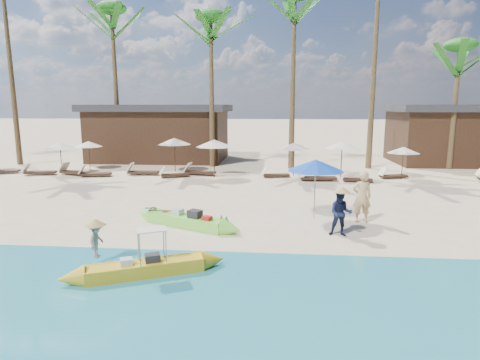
# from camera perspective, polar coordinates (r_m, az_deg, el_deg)

# --- Properties ---
(ground) EXTENTS (240.00, 240.00, 0.00)m
(ground) POSITION_cam_1_polar(r_m,az_deg,el_deg) (14.21, 0.60, -6.72)
(ground) COLOR beige
(ground) RESTS_ON ground
(wet_sand_strip) EXTENTS (240.00, 4.50, 0.01)m
(wet_sand_strip) POSITION_cam_1_polar(r_m,az_deg,el_deg) (9.56, -1.81, -15.54)
(wet_sand_strip) COLOR tan
(wet_sand_strip) RESTS_ON ground
(green_canoe) EXTENTS (4.69, 2.39, 0.64)m
(green_canoe) POSITION_cam_1_polar(r_m,az_deg,el_deg) (14.38, -7.70, -5.71)
(green_canoe) COLOR #77E646
(green_canoe) RESTS_ON ground
(yellow_canoe) EXTENTS (4.31, 2.17, 1.19)m
(yellow_canoe) POSITION_cam_1_polar(r_m,az_deg,el_deg) (10.57, -13.28, -12.08)
(yellow_canoe) COLOR gold
(yellow_canoe) RESTS_ON ground
(tourist) EXTENTS (0.72, 0.49, 1.91)m
(tourist) POSITION_cam_1_polar(r_m,az_deg,el_deg) (15.19, 16.95, -2.33)
(tourist) COLOR #DAB175
(tourist) RESTS_ON ground
(vendor_green) EXTENTS (0.82, 0.68, 1.53)m
(vendor_green) POSITION_cam_1_polar(r_m,az_deg,el_deg) (13.48, 14.14, -4.61)
(vendor_green) COLOR #131935
(vendor_green) RESTS_ON ground
(vendor_yellow) EXTENTS (0.37, 0.62, 0.95)m
(vendor_yellow) POSITION_cam_1_polar(r_m,az_deg,el_deg) (11.52, -19.73, -8.07)
(vendor_yellow) COLOR gray
(vendor_yellow) RESTS_ON ground
(blue_umbrella) EXTENTS (2.10, 2.10, 2.27)m
(blue_umbrella) POSITION_cam_1_polar(r_m,az_deg,el_deg) (15.06, 10.71, 2.08)
(blue_umbrella) COLOR #99999E
(blue_umbrella) RESTS_ON ground
(lounger_1_right) EXTENTS (1.75, 0.94, 0.57)m
(lounger_1_right) POSITION_cam_1_polar(r_m,az_deg,el_deg) (29.40, -30.58, 1.16)
(lounger_1_right) COLOR #382517
(lounger_1_right) RESTS_ON ground
(resort_parasol_2) EXTENTS (1.92, 1.92, 1.98)m
(resort_parasol_2) POSITION_cam_1_polar(r_m,az_deg,el_deg) (27.38, -24.24, 4.49)
(resort_parasol_2) COLOR #382517
(resort_parasol_2) RESTS_ON ground
(lounger_2_left) EXTENTS (2.00, 0.94, 0.66)m
(lounger_2_left) POSITION_cam_1_polar(r_m,az_deg,el_deg) (27.77, -26.81, 1.09)
(lounger_2_left) COLOR #382517
(lounger_2_left) RESTS_ON ground
(resort_parasol_3) EXTENTS (1.84, 1.84, 1.90)m
(resort_parasol_3) POSITION_cam_1_polar(r_m,az_deg,el_deg) (28.67, -20.75, 4.81)
(resort_parasol_3) COLOR #382517
(resort_parasol_3) RESTS_ON ground
(lounger_3_left) EXTENTS (2.06, 1.19, 0.67)m
(lounger_3_left) POSITION_cam_1_polar(r_m,az_deg,el_deg) (26.86, -22.70, 1.14)
(lounger_3_left) COLOR #382517
(lounger_3_left) RESTS_ON ground
(lounger_3_right) EXTENTS (1.97, 0.98, 0.64)m
(lounger_3_right) POSITION_cam_1_polar(r_m,az_deg,el_deg) (25.75, -20.13, 0.92)
(lounger_3_right) COLOR #382517
(lounger_3_right) RESTS_ON ground
(resort_parasol_4) EXTENTS (2.13, 2.13, 2.19)m
(resort_parasol_4) POSITION_cam_1_polar(r_m,az_deg,el_deg) (26.20, -9.32, 5.46)
(resort_parasol_4) COLOR #382517
(resort_parasol_4) RESTS_ON ground
(lounger_4_left) EXTENTS (2.00, 0.70, 0.67)m
(lounger_4_left) POSITION_cam_1_polar(r_m,az_deg,el_deg) (25.54, -13.89, 1.20)
(lounger_4_left) COLOR #382517
(lounger_4_left) RESTS_ON ground
(lounger_4_right) EXTENTS (1.79, 1.04, 0.58)m
(lounger_4_right) POSITION_cam_1_polar(r_m,az_deg,el_deg) (24.29, -9.57, 0.83)
(lounger_4_right) COLOR #382517
(lounger_4_right) RESTS_ON ground
(resort_parasol_5) EXTENTS (2.20, 2.20, 2.26)m
(resort_parasol_5) POSITION_cam_1_polar(r_m,az_deg,el_deg) (23.80, -3.71, 5.25)
(resort_parasol_5) COLOR #382517
(resort_parasol_5) RESTS_ON ground
(lounger_5_left) EXTENTS (2.03, 0.86, 0.67)m
(lounger_5_left) POSITION_cam_1_polar(r_m,az_deg,el_deg) (24.87, -5.97, 1.21)
(lounger_5_left) COLOR #382517
(lounger_5_left) RESTS_ON ground
(resort_parasol_6) EXTENTS (1.96, 1.96, 2.02)m
(resort_parasol_6) POSITION_cam_1_polar(r_m,az_deg,el_deg) (24.50, 7.71, 4.81)
(resort_parasol_6) COLOR #382517
(resort_parasol_6) RESTS_ON ground
(lounger_6_left) EXTENTS (1.70, 0.76, 0.56)m
(lounger_6_left) POSITION_cam_1_polar(r_m,az_deg,el_deg) (24.05, 4.89, 0.82)
(lounger_6_left) COLOR #382517
(lounger_6_left) RESTS_ON ground
(lounger_6_right) EXTENTS (1.71, 0.69, 0.56)m
(lounger_6_right) POSITION_cam_1_polar(r_m,az_deg,el_deg) (23.28, 10.25, 0.38)
(lounger_6_right) COLOR #382517
(lounger_6_right) RESTS_ON ground
(resort_parasol_7) EXTENTS (2.10, 2.10, 2.16)m
(resort_parasol_7) POSITION_cam_1_polar(r_m,az_deg,el_deg) (24.43, 14.33, 4.85)
(resort_parasol_7) COLOR #382517
(resort_parasol_7) RESTS_ON ground
(lounger_7_left) EXTENTS (2.01, 0.75, 0.67)m
(lounger_7_left) POSITION_cam_1_polar(r_m,az_deg,el_deg) (23.23, 10.91, 0.42)
(lounger_7_left) COLOR #382517
(lounger_7_left) RESTS_ON ground
(lounger_7_right) EXTENTS (1.74, 0.75, 0.57)m
(lounger_7_right) POSITION_cam_1_polar(r_m,az_deg,el_deg) (23.42, 16.07, 0.20)
(lounger_7_right) COLOR #382517
(lounger_7_right) RESTS_ON ground
(resort_parasol_8) EXTENTS (1.82, 1.82, 1.87)m
(resort_parasol_8) POSITION_cam_1_polar(r_m,az_deg,el_deg) (25.12, 22.23, 3.96)
(resort_parasol_8) COLOR #382517
(resort_parasol_8) RESTS_ON ground
(lounger_8_left) EXTENTS (1.77, 0.92, 0.57)m
(lounger_8_left) POSITION_cam_1_polar(r_m,az_deg,el_deg) (25.25, 20.74, 0.65)
(lounger_8_left) COLOR #382517
(lounger_8_left) RESTS_ON ground
(palm_1) EXTENTS (2.08, 2.08, 13.60)m
(palm_1) POSITION_cam_1_polar(r_m,az_deg,el_deg) (33.95, -30.47, 20.34)
(palm_1) COLOR brown
(palm_1) RESTS_ON ground
(palm_2) EXTENTS (2.08, 2.08, 11.33)m
(palm_2) POSITION_cam_1_polar(r_m,az_deg,el_deg) (31.23, -17.64, 19.18)
(palm_2) COLOR brown
(palm_2) RESTS_ON ground
(palm_3) EXTENTS (2.08, 2.08, 10.52)m
(palm_3) POSITION_cam_1_polar(r_m,az_deg,el_deg) (28.49, -4.15, 19.28)
(palm_3) COLOR brown
(palm_3) RESTS_ON ground
(palm_4) EXTENTS (2.08, 2.08, 11.70)m
(palm_4) POSITION_cam_1_polar(r_m,az_deg,el_deg) (28.06, 7.71, 21.16)
(palm_4) COLOR brown
(palm_4) RESTS_ON ground
(palm_5) EXTENTS (2.08, 2.08, 13.60)m
(palm_5) POSITION_cam_1_polar(r_m,az_deg,el_deg) (29.40, 19.03, 22.94)
(palm_5) COLOR brown
(palm_5) RESTS_ON ground
(palm_6) EXTENTS (2.08, 2.08, 8.51)m
(palm_6) POSITION_cam_1_polar(r_m,az_deg,el_deg) (30.56, 28.70, 14.58)
(palm_6) COLOR brown
(palm_6) RESTS_ON ground
(pavilion_west) EXTENTS (10.80, 6.60, 4.30)m
(pavilion_west) POSITION_cam_1_polar(r_m,az_deg,el_deg) (32.38, -11.28, 6.71)
(pavilion_west) COLOR #382517
(pavilion_west) RESTS_ON ground
(pavilion_east) EXTENTS (8.80, 6.60, 4.30)m
(pavilion_east) POSITION_cam_1_polar(r_m,az_deg,el_deg) (33.69, 27.79, 5.86)
(pavilion_east) COLOR #382517
(pavilion_east) RESTS_ON ground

